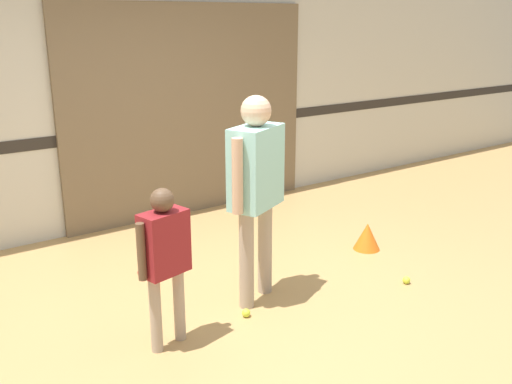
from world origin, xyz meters
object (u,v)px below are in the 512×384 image
(racket_spare_on_floor, at_px, (154,271))
(tennis_ball_by_spare_racket, at_px, (150,263))
(tennis_ball_stray_left, at_px, (406,280))
(tennis_ball_near_instructor, at_px, (246,313))
(person_student_left, at_px, (165,251))
(training_cone, at_px, (367,236))
(person_instructor, at_px, (256,178))

(racket_spare_on_floor, xyz_separation_m, tennis_ball_by_spare_racket, (0.02, 0.12, 0.02))
(tennis_ball_by_spare_racket, bearing_deg, tennis_ball_stray_left, -44.31)
(tennis_ball_near_instructor, bearing_deg, racket_spare_on_floor, 100.69)
(person_student_left, xyz_separation_m, racket_spare_on_floor, (0.44, 1.17, -0.70))
(training_cone, bearing_deg, racket_spare_on_floor, 159.26)
(racket_spare_on_floor, distance_m, tennis_ball_near_instructor, 1.19)
(tennis_ball_stray_left, distance_m, training_cone, 0.81)
(tennis_ball_near_instructor, bearing_deg, person_student_left, -179.44)
(person_student_left, distance_m, tennis_ball_by_spare_racket, 1.54)
(racket_spare_on_floor, bearing_deg, person_instructor, -151.28)
(person_instructor, xyz_separation_m, person_student_left, (-0.90, -0.21, -0.32))
(person_student_left, bearing_deg, tennis_ball_near_instructor, -12.10)
(person_student_left, relative_size, tennis_ball_near_instructor, 17.45)
(tennis_ball_near_instructor, distance_m, tennis_ball_stray_left, 1.50)
(person_instructor, relative_size, tennis_ball_by_spare_racket, 25.26)
(person_student_left, height_order, tennis_ball_near_instructor, person_student_left)
(person_instructor, distance_m, racket_spare_on_floor, 1.48)
(person_student_left, height_order, training_cone, person_student_left)
(tennis_ball_stray_left, relative_size, training_cone, 0.24)
(tennis_ball_by_spare_racket, bearing_deg, tennis_ball_near_instructor, -81.22)
(person_instructor, bearing_deg, tennis_ball_stray_left, -48.83)
(person_instructor, height_order, person_student_left, person_instructor)
(person_student_left, xyz_separation_m, tennis_ball_near_instructor, (0.66, 0.01, -0.68))
(tennis_ball_near_instructor, bearing_deg, person_instructor, 40.30)
(person_student_left, height_order, tennis_ball_stray_left, person_student_left)
(tennis_ball_stray_left, bearing_deg, person_instructor, 156.38)
(tennis_ball_by_spare_racket, bearing_deg, racket_spare_on_floor, -99.81)
(person_student_left, relative_size, training_cone, 4.23)
(tennis_ball_stray_left, bearing_deg, racket_spare_on_floor, 138.28)
(training_cone, bearing_deg, tennis_ball_by_spare_racket, 156.00)
(racket_spare_on_floor, height_order, training_cone, training_cone)
(racket_spare_on_floor, xyz_separation_m, training_cone, (1.97, -0.75, 0.13))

